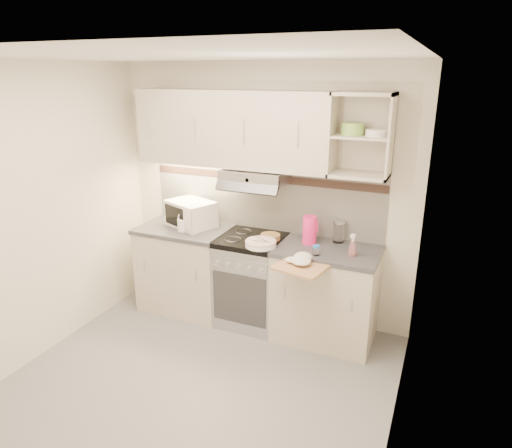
% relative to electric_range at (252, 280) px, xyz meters
% --- Properties ---
extents(ground, '(3.00, 3.00, 0.00)m').
position_rel_electric_range_xyz_m(ground, '(0.00, -1.10, -0.45)').
color(ground, gray).
rests_on(ground, ground).
extents(room_shell, '(3.04, 2.84, 2.52)m').
position_rel_electric_range_xyz_m(room_shell, '(0.00, -0.73, 1.18)').
color(room_shell, silver).
rests_on(room_shell, ground).
extents(base_cabinet_left, '(0.90, 0.60, 0.86)m').
position_rel_electric_range_xyz_m(base_cabinet_left, '(-0.75, 0.00, -0.02)').
color(base_cabinet_left, beige).
rests_on(base_cabinet_left, ground).
extents(worktop_left, '(0.92, 0.62, 0.04)m').
position_rel_electric_range_xyz_m(worktop_left, '(-0.75, 0.00, 0.43)').
color(worktop_left, '#47474C').
rests_on(worktop_left, base_cabinet_left).
extents(base_cabinet_right, '(0.90, 0.60, 0.86)m').
position_rel_electric_range_xyz_m(base_cabinet_right, '(0.75, 0.00, -0.02)').
color(base_cabinet_right, beige).
rests_on(base_cabinet_right, ground).
extents(worktop_right, '(0.92, 0.62, 0.04)m').
position_rel_electric_range_xyz_m(worktop_right, '(0.75, 0.00, 0.43)').
color(worktop_right, '#47474C').
rests_on(worktop_right, base_cabinet_right).
extents(electric_range, '(0.60, 0.60, 0.90)m').
position_rel_electric_range_xyz_m(electric_range, '(0.00, 0.00, 0.00)').
color(electric_range, '#B7B7BC').
rests_on(electric_range, ground).
extents(microwave, '(0.56, 0.49, 0.26)m').
position_rel_electric_range_xyz_m(microwave, '(-0.71, 0.07, 0.58)').
color(microwave, white).
rests_on(microwave, worktop_left).
extents(watering_can, '(0.21, 0.13, 0.19)m').
position_rel_electric_range_xyz_m(watering_can, '(-0.70, -0.09, 0.52)').
color(watering_can, white).
rests_on(watering_can, worktop_left).
extents(plate_stack, '(0.28, 0.28, 0.06)m').
position_rel_electric_range_xyz_m(plate_stack, '(0.17, -0.18, 0.48)').
color(plate_stack, white).
rests_on(plate_stack, electric_range).
extents(bread_loaf, '(0.19, 0.19, 0.05)m').
position_rel_electric_range_xyz_m(bread_loaf, '(0.18, 0.03, 0.47)').
color(bread_loaf, '#955B40').
rests_on(bread_loaf, electric_range).
extents(pink_pitcher, '(0.14, 0.13, 0.26)m').
position_rel_electric_range_xyz_m(pink_pitcher, '(0.55, 0.07, 0.58)').
color(pink_pitcher, '#FF2371').
rests_on(pink_pitcher, worktop_right).
extents(glass_jar, '(0.11, 0.11, 0.21)m').
position_rel_electric_range_xyz_m(glass_jar, '(0.79, 0.20, 0.55)').
color(glass_jar, silver).
rests_on(glass_jar, worktop_right).
extents(spice_jar, '(0.06, 0.06, 0.09)m').
position_rel_electric_range_xyz_m(spice_jar, '(0.69, -0.19, 0.50)').
color(spice_jar, silver).
rests_on(spice_jar, worktop_right).
extents(spray_bottle, '(0.08, 0.08, 0.21)m').
position_rel_electric_range_xyz_m(spray_bottle, '(0.98, -0.07, 0.53)').
color(spray_bottle, pink).
rests_on(spray_bottle, worktop_right).
extents(cutting_board, '(0.46, 0.43, 0.02)m').
position_rel_electric_range_xyz_m(cutting_board, '(0.63, -0.41, 0.42)').
color(cutting_board, tan).
rests_on(cutting_board, base_cabinet_right).
extents(dish_towel, '(0.34, 0.31, 0.07)m').
position_rel_electric_range_xyz_m(dish_towel, '(0.59, -0.37, 0.47)').
color(dish_towel, silver).
rests_on(dish_towel, cutting_board).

